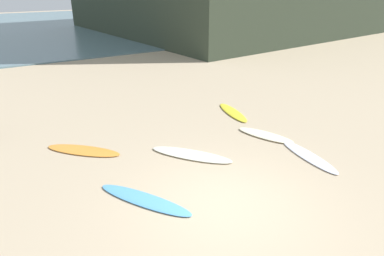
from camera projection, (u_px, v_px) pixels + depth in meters
ground_plane at (225, 205)px, 7.57m from camera, size 120.00×120.00×0.00m
ocean_water at (15, 28)px, 36.40m from camera, size 120.00×40.00×0.08m
surfboard_0 at (265, 135)px, 10.89m from camera, size 1.18×1.98×0.09m
surfboard_1 at (309, 156)px, 9.61m from camera, size 0.79×2.24×0.06m
surfboard_2 at (83, 150)px, 9.94m from camera, size 2.03×2.09×0.07m
surfboard_3 at (144, 200)px, 7.69m from camera, size 1.63×2.36×0.06m
surfboard_4 at (233, 112)px, 12.81m from camera, size 0.96×2.16×0.08m
surfboard_5 at (191, 155)px, 9.67m from camera, size 1.92×2.29×0.08m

